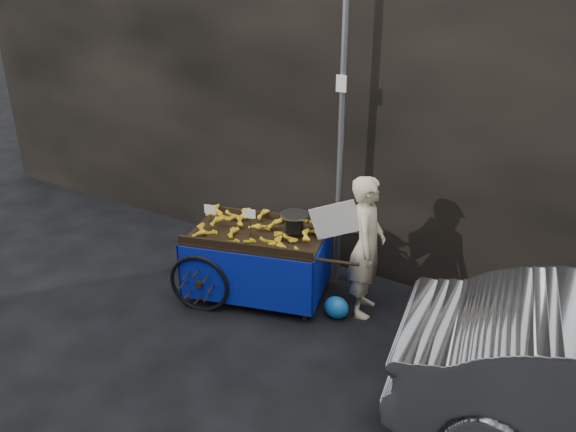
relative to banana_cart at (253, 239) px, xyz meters
The scene contains 6 objects.
ground 0.90m from the banana_cart, 53.12° to the right, with size 80.00×80.00×0.00m, color black.
building_wall 2.89m from the banana_cart, 71.08° to the left, with size 13.50×2.00×5.00m.
street_pole 1.68m from the banana_cart, 52.72° to the left, with size 0.12×0.10×4.00m.
banana_cart is the anchor object (origin of this frame).
vendor 1.29m from the banana_cart, 15.53° to the left, with size 0.88×0.67×1.59m.
plastic_bag 1.21m from the banana_cart, ahead, with size 0.28×0.22×0.25m, color blue.
Camera 1 is at (3.08, -4.20, 3.46)m, focal length 35.00 mm.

